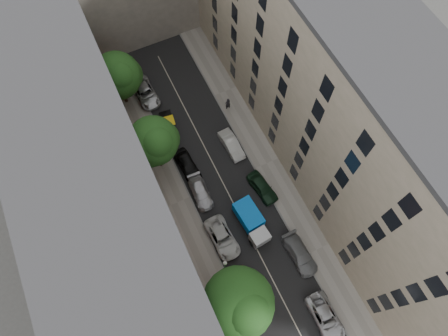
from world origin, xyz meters
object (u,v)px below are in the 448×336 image
car_left_2 (222,238)px  car_right_2 (262,187)px  car_left_1 (246,289)px  tree_far (118,77)px  car_left_3 (200,192)px  tree_near (240,304)px  car_right_3 (232,145)px  car_left_4 (187,165)px  car_left_5 (169,126)px  pedestrian (228,104)px  car_left_6 (145,93)px  car_right_1 (300,254)px  lamp_post (225,268)px  tree_mid (155,142)px  tarp_truck (251,222)px  car_right_0 (325,317)px

car_left_2 → car_right_2: size_ratio=1.17×
car_left_1 → tree_far: size_ratio=0.57×
car_left_3 → tree_near: (-1.70, -12.65, 5.88)m
car_left_2 → car_right_3: bearing=56.8°
car_left_4 → car_left_5: size_ratio=1.06×
tree_near → pedestrian: (9.23, 21.47, -5.43)m
car_left_3 → car_left_6: car_left_6 is taller
car_left_3 → car_right_1: (6.40, -10.52, 0.06)m
car_left_2 → pedestrian: pedestrian is taller
car_right_2 → lamp_post: (-7.75, -6.74, 3.57)m
car_left_2 → car_left_5: size_ratio=1.20×
tree_far → car_left_5: bearing=-61.3°
car_left_1 → tree_near: size_ratio=0.45×
car_right_3 → lamp_post: bearing=-122.0°
car_left_1 → car_left_5: size_ratio=1.06×
car_left_2 → tree_far: (-3.16, 20.56, 4.24)m
car_left_5 → car_right_1: (6.40, -19.72, 0.02)m
car_left_1 → tree_far: bearing=95.5°
lamp_post → car_right_2: bearing=41.0°
tree_mid → lamp_post: tree_mid is taller
car_left_2 → car_left_1: bearing=-93.2°
tree_far → car_right_3: bearing=-51.9°
car_right_3 → car_left_2: bearing=-124.4°
car_left_2 → tarp_truck: bearing=-0.5°
car_left_3 → car_left_5: car_left_5 is taller
car_right_2 → tree_mid: (-8.87, 7.49, 4.88)m
tree_far → car_right_2: bearing=-61.3°
car_left_3 → pedestrian: (7.53, 8.82, 0.45)m
tree_far → car_left_1: bearing=-83.3°
car_left_2 → pedestrian: bearing=60.0°
car_left_5 → car_left_6: car_left_6 is taller
car_left_6 → tree_mid: tree_mid is taller
car_right_1 → lamp_post: size_ratio=0.71×
car_left_2 → car_left_5: bearing=87.6°
car_left_5 → car_right_1: car_right_1 is taller
car_right_2 → car_right_3: size_ratio=1.00×
car_left_3 → car_left_5: (0.00, 9.20, 0.04)m
tarp_truck → tree_near: size_ratio=0.53×
tree_far → lamp_post: size_ratio=1.13×
car_right_1 → car_left_2: bearing=140.0°
car_right_0 → car_left_3: bearing=109.1°
car_left_4 → car_left_5: (0.00, 5.60, -0.06)m
tree_near → car_right_1: bearing=14.7°
car_left_6 → car_right_1: (7.20, -25.32, -0.01)m
car_left_4 → tree_far: size_ratio=0.57×
tree_far → car_left_6: bearing=-3.9°
car_left_6 → tree_mid: bearing=-102.9°
tree_mid → pedestrian: (10.05, 3.73, -4.52)m
car_left_3 → car_right_3: (5.60, 3.80, 0.06)m
car_left_1 → car_left_3: bearing=88.4°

